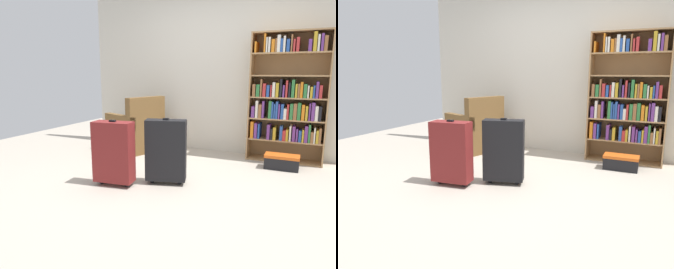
% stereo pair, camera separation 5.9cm
% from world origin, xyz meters
% --- Properties ---
extents(ground_plane, '(8.10, 8.10, 0.00)m').
position_xyz_m(ground_plane, '(0.00, 0.00, 0.00)').
color(ground_plane, '#B2A899').
extents(back_wall, '(4.63, 0.10, 2.60)m').
position_xyz_m(back_wall, '(0.00, 1.82, 1.30)').
color(back_wall, beige).
rests_on(back_wall, ground).
extents(bookshelf, '(1.04, 0.32, 1.83)m').
position_xyz_m(bookshelf, '(1.03, 1.60, 0.92)').
color(bookshelf, '#A87F51').
rests_on(bookshelf, ground).
extents(armchair, '(0.91, 0.91, 0.90)m').
position_xyz_m(armchair, '(-1.24, 1.24, 0.32)').
color(armchair, brown).
rests_on(armchair, ground).
extents(mug, '(0.12, 0.08, 0.10)m').
position_xyz_m(mug, '(-0.80, 1.04, 0.05)').
color(mug, red).
rests_on(mug, ground).
extents(storage_box, '(0.44, 0.23, 0.19)m').
position_xyz_m(storage_box, '(1.04, 1.17, 0.10)').
color(storage_box, black).
rests_on(storage_box, ground).
extents(suitcase_dark_red, '(0.47, 0.26, 0.76)m').
position_xyz_m(suitcase_dark_red, '(-0.65, -0.29, 0.39)').
color(suitcase_dark_red, maroon).
rests_on(suitcase_dark_red, ground).
extents(suitcase_black, '(0.49, 0.31, 0.77)m').
position_xyz_m(suitcase_black, '(-0.13, 0.01, 0.40)').
color(suitcase_black, black).
rests_on(suitcase_black, ground).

